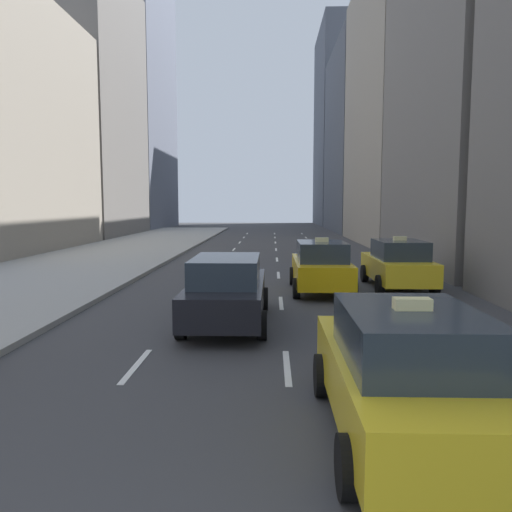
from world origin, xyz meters
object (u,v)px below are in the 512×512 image
object	(u,v)px
taxi_second	(398,264)
taxi_third	(406,373)
taxi_lead	(321,266)
sedan_black_near	(227,290)

from	to	relation	value
taxi_second	taxi_third	distance (m)	11.95
taxi_lead	sedan_black_near	xyz separation A→B (m)	(-2.80, -4.76, -0.01)
taxi_lead	taxi_third	world-z (taller)	same
sedan_black_near	taxi_second	bearing A→B (deg)	44.59
taxi_lead	taxi_third	distance (m)	10.86
taxi_third	sedan_black_near	distance (m)	6.71
taxi_lead	sedan_black_near	distance (m)	5.53
taxi_lead	sedan_black_near	world-z (taller)	taxi_lead
taxi_lead	sedan_black_near	size ratio (longest dim) A/B	0.89
taxi_third	taxi_lead	bearing A→B (deg)	90.00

